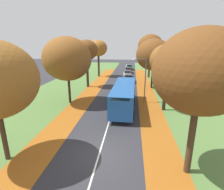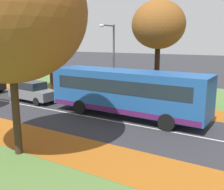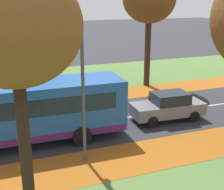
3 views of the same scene
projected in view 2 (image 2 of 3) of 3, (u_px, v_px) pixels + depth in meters
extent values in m
cube|color=#9E5619|center=(8.00, 131.00, 14.19)|extent=(2.80, 60.00, 0.00)
cube|color=#517538|center=(80.00, 85.00, 28.78)|extent=(12.00, 90.00, 0.01)
cube|color=#9E5619|center=(102.00, 100.00, 21.87)|extent=(2.80, 60.00, 0.00)
cube|color=silver|center=(8.00, 102.00, 21.10)|extent=(0.12, 80.00, 0.01)
cylinder|color=#382619|center=(16.00, 114.00, 11.11)|extent=(0.32, 0.32, 3.60)
ellipsoid|color=brown|center=(8.00, 12.00, 10.27)|extent=(6.26, 6.26, 5.63)
cylinder|color=black|center=(157.00, 74.00, 20.62)|extent=(0.41, 0.41, 4.50)
ellipsoid|color=brown|center=(158.00, 25.00, 19.85)|extent=(4.07, 4.07, 3.66)
cylinder|color=black|center=(51.00, 71.00, 26.03)|extent=(0.33, 0.33, 3.71)
ellipsoid|color=brown|center=(49.00, 28.00, 25.19)|extent=(6.05, 6.05, 5.45)
cylinder|color=#47474C|center=(114.00, 65.00, 19.98)|extent=(0.14, 0.14, 6.00)
cylinder|color=#47474C|center=(108.00, 25.00, 18.72)|extent=(1.60, 0.10, 0.10)
ellipsoid|color=silver|center=(102.00, 26.00, 18.07)|extent=(0.44, 0.28, 0.20)
cube|color=#1E5199|center=(126.00, 90.00, 16.69)|extent=(2.71, 10.45, 2.50)
cube|color=#19232D|center=(211.00, 94.00, 13.90)|extent=(2.30, 0.15, 1.30)
cube|color=#19232D|center=(126.00, 84.00, 16.60)|extent=(2.73, 9.20, 0.80)
cube|color=#4C1951|center=(126.00, 107.00, 16.90)|extent=(2.73, 10.24, 0.32)
cube|color=yellow|center=(212.00, 80.00, 13.74)|extent=(1.75, 0.12, 0.28)
cylinder|color=black|center=(181.00, 112.00, 16.21)|extent=(0.32, 0.97, 0.96)
cylinder|color=black|center=(167.00, 122.00, 14.26)|extent=(0.32, 0.97, 0.96)
cylinder|color=black|center=(101.00, 100.00, 19.43)|extent=(0.32, 0.97, 0.96)
cylinder|color=black|center=(80.00, 107.00, 17.48)|extent=(0.32, 0.97, 0.96)
cube|color=slate|center=(33.00, 94.00, 21.03)|extent=(1.90, 4.28, 0.70)
cube|color=#19232D|center=(32.00, 85.00, 20.98)|extent=(1.54, 2.08, 0.60)
cylinder|color=black|center=(52.00, 98.00, 21.01)|extent=(0.25, 0.65, 0.64)
cylinder|color=black|center=(37.00, 102.00, 19.75)|extent=(0.25, 0.65, 0.64)
cylinder|color=black|center=(31.00, 94.00, 22.45)|extent=(0.25, 0.65, 0.64)
cylinder|color=black|center=(15.00, 98.00, 21.18)|extent=(0.25, 0.65, 0.64)
cylinder|color=black|center=(1.00, 89.00, 25.13)|extent=(0.23, 0.64, 0.64)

